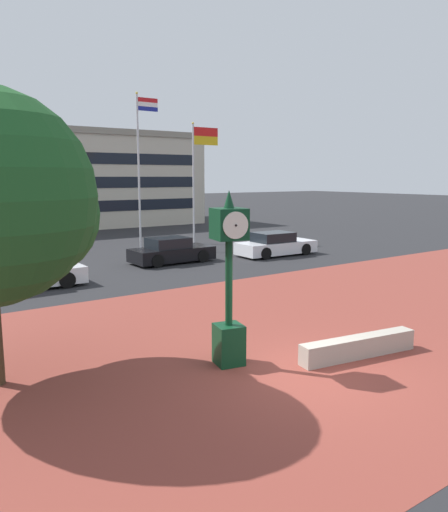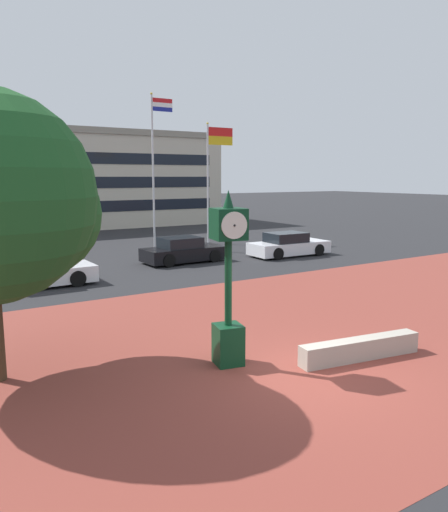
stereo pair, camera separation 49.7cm
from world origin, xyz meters
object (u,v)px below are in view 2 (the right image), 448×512
street_clock (228,282)px  car_street_distant (288,245)px  civic_building (61,179)px  car_street_far (34,273)px  flagpole_secondary (212,169)px  car_street_near (183,251)px  flagpole_primary (154,162)px

street_clock → car_street_distant: (11.36, 11.60, -1.36)m
street_clock → civic_building: size_ratio=0.15×
car_street_far → flagpole_secondary: (12.56, 7.48, 4.16)m
car_street_distant → car_street_near: bearing=-99.6°
street_clock → civic_building: civic_building is taller
street_clock → car_street_distant: 16.29m
flagpole_secondary → street_clock: bearing=-119.9°
car_street_far → civic_building: civic_building is taller
civic_building → flagpole_secondary: bearing=-74.3°
flagpole_primary → civic_building: flagpole_primary is taller
street_clock → car_street_far: bearing=112.8°
car_street_far → flagpole_primary: size_ratio=0.49×
street_clock → civic_building: bearing=93.3°
street_clock → car_street_near: size_ratio=0.95×
flagpole_primary → car_street_distant: bearing=-54.6°
car_street_near → flagpole_secondary: 8.54m
car_street_distant → flagpole_secondary: 7.95m
car_street_distant → flagpole_primary: flagpole_primary is taller
street_clock → flagpole_primary: flagpole_primary is taller
street_clock → car_street_far: street_clock is taller
car_street_far → street_clock: bearing=9.8°
car_street_far → civic_building: (7.61, 25.08, 3.49)m
car_street_distant → flagpole_secondary: bearing=-171.0°
car_street_near → car_street_distant: bearing=77.3°
car_street_near → flagpole_primary: size_ratio=0.46×
car_street_near → flagpole_secondary: (5.00, 5.53, 4.16)m
car_street_near → flagpole_secondary: size_ratio=0.55×
car_street_near → car_street_far: bearing=-76.8°
flagpole_primary → flagpole_secondary: size_ratio=1.19×
flagpole_primary → flagpole_secondary: (3.95, -0.00, -0.42)m
flagpole_primary → civic_building: 17.67m
car_street_far → flagpole_primary: 12.29m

